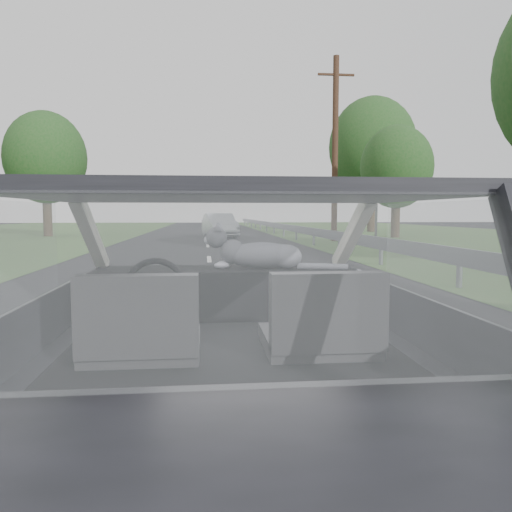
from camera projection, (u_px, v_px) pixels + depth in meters
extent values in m
plane|color=black|center=(231.00, 475.00, 2.56)|extent=(140.00, 140.00, 0.00)
cube|color=#24242A|center=(230.00, 336.00, 2.50)|extent=(1.80, 4.00, 1.45)
cube|color=black|center=(225.00, 292.00, 3.11)|extent=(1.58, 0.45, 0.30)
cube|color=#29292D|center=(141.00, 320.00, 2.16)|extent=(0.50, 0.72, 0.42)
cube|color=#29292D|center=(322.00, 316.00, 2.24)|extent=(0.50, 0.72, 0.42)
torus|color=black|center=(155.00, 289.00, 2.77)|extent=(0.36, 0.36, 0.04)
ellipsoid|color=slate|center=(262.00, 254.00, 3.07)|extent=(0.66, 0.32, 0.28)
cube|color=gray|center=(377.00, 243.00, 12.86)|extent=(0.05, 90.00, 0.32)
imported|color=silver|center=(220.00, 225.00, 27.28)|extent=(2.19, 4.26, 1.34)
cube|color=#15561D|center=(376.00, 216.00, 19.04)|extent=(0.45, 0.96, 2.47)
cylinder|color=#533524|center=(335.00, 150.00, 23.59)|extent=(0.29, 0.29, 8.67)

